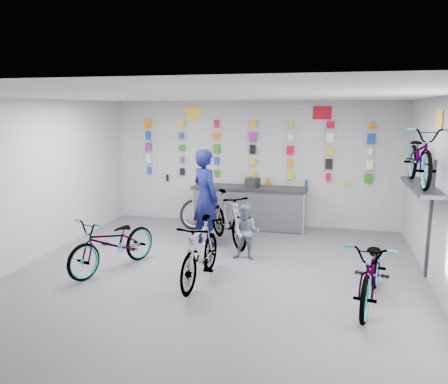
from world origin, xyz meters
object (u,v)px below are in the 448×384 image
(bike_left, at_px, (113,243))
(customer, at_px, (246,232))
(clerk, at_px, (205,197))
(bike_center, at_px, (200,251))
(bike_right, at_px, (373,271))
(counter, at_px, (249,208))
(bike_service, at_px, (228,218))

(bike_left, distance_m, customer, 2.42)
(clerk, bearing_deg, customer, -175.69)
(bike_center, bearing_deg, bike_right, -1.69)
(counter, xyz_separation_m, bike_service, (-0.21, -1.32, 0.07))
(bike_left, height_order, bike_center, bike_center)
(bike_right, relative_size, clerk, 0.97)
(bike_left, xyz_separation_m, bike_center, (1.65, -0.20, 0.04))
(bike_center, height_order, clerk, clerk)
(bike_right, distance_m, bike_service, 3.58)
(bike_left, distance_m, bike_service, 2.55)
(customer, bearing_deg, bike_service, 123.96)
(bike_left, height_order, bike_right, bike_right)
(bike_center, xyz_separation_m, bike_right, (2.65, -0.19, -0.02))
(bike_left, bearing_deg, counter, 83.06)
(bike_service, bearing_deg, clerk, 165.03)
(bike_right, bearing_deg, bike_center, -173.11)
(counter, height_order, bike_right, bike_right)
(counter, distance_m, bike_center, 3.49)
(counter, distance_m, bike_service, 1.34)
(counter, xyz_separation_m, customer, (0.35, -2.22, 0.05))
(bike_right, relative_size, customer, 1.84)
(counter, height_order, bike_left, counter)
(counter, bearing_deg, bike_left, -118.90)
(bike_left, xyz_separation_m, customer, (2.17, 1.07, 0.04))
(customer, bearing_deg, counter, 101.19)
(customer, bearing_deg, bike_center, -109.84)
(clerk, xyz_separation_m, customer, (1.00, -0.73, -0.47))
(customer, bearing_deg, bike_right, -32.09)
(bike_center, distance_m, bike_service, 2.17)
(bike_center, height_order, bike_right, bike_center)
(counter, bearing_deg, clerk, -113.57)
(bike_service, bearing_deg, bike_center, -124.94)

